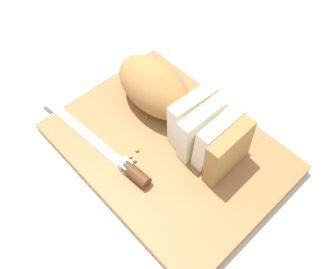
{
  "coord_description": "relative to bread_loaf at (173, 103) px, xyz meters",
  "views": [
    {
      "loc": [
        0.25,
        -0.25,
        0.55
      ],
      "look_at": [
        0.0,
        0.0,
        0.05
      ],
      "focal_mm": 38.45,
      "sensor_mm": 36.0,
      "label": 1
    }
  ],
  "objects": [
    {
      "name": "crumb_stray_right",
      "position": [
        0.01,
        -0.09,
        -0.04
      ],
      "size": [
        0.01,
        0.01,
        0.01
      ],
      "primitive_type": "sphere",
      "color": "tan",
      "rests_on": "cutting_board"
    },
    {
      "name": "crumb_near_loaf",
      "position": [
        0.02,
        -0.11,
        -0.04
      ],
      "size": [
        0.01,
        0.01,
        0.01
      ],
      "primitive_type": "sphere",
      "color": "tan",
      "rests_on": "cutting_board"
    },
    {
      "name": "bread_knife",
      "position": [
        -0.0,
        -0.13,
        -0.04
      ],
      "size": [
        0.29,
        0.04,
        0.02
      ],
      "rotation": [
        0.0,
        0.0,
        3.2
      ],
      "color": "silver",
      "rests_on": "cutting_board"
    },
    {
      "name": "ground_plane",
      "position": [
        0.03,
        -0.05,
        -0.07
      ],
      "size": [
        3.0,
        3.0,
        0.0
      ],
      "primitive_type": "plane",
      "color": "beige"
    },
    {
      "name": "bread_loaf",
      "position": [
        0.0,
        0.0,
        0.0
      ],
      "size": [
        0.28,
        0.11,
        0.09
      ],
      "rotation": [
        0.0,
        0.0,
        -0.03
      ],
      "color": "#A8753D",
      "rests_on": "cutting_board"
    },
    {
      "name": "crumb_near_knife",
      "position": [
        -0.04,
        -0.03,
        -0.04
      ],
      "size": [
        0.0,
        0.0,
        0.0
      ],
      "primitive_type": "sphere",
      "color": "tan",
      "rests_on": "cutting_board"
    },
    {
      "name": "cutting_board",
      "position": [
        0.03,
        -0.05,
        -0.06
      ],
      "size": [
        0.4,
        0.3,
        0.02
      ],
      "primitive_type": "cube",
      "rotation": [
        0.0,
        0.0,
        -0.01
      ],
      "color": "#9E6B3D",
      "rests_on": "ground_plane"
    },
    {
      "name": "crumb_stray_left",
      "position": [
        0.01,
        -0.11,
        -0.04
      ],
      "size": [
        0.01,
        0.01,
        0.01
      ],
      "primitive_type": "sphere",
      "color": "tan",
      "rests_on": "cutting_board"
    }
  ]
}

